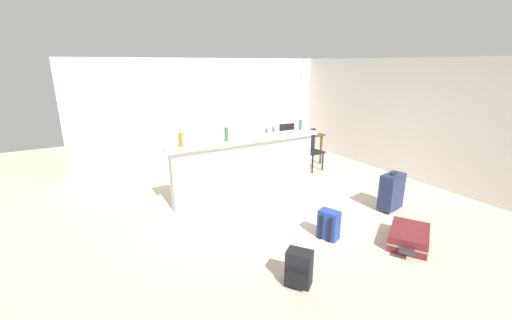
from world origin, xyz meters
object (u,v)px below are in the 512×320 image
(dining_chair_near_partition, at_px, (311,148))
(dining_chair_far_side, at_px, (285,139))
(bottle_green, at_px, (226,134))
(pendant_lamp, at_px, (301,82))
(bottle_amber, at_px, (181,140))
(dining_table, at_px, (297,138))
(suitcase_flat_maroon, at_px, (409,237))
(backpack_black, at_px, (299,269))
(backpack_blue, at_px, (329,225))
(bottle_blue, at_px, (300,125))
(suitcase_upright_navy, at_px, (391,191))
(bottle_clear, at_px, (270,128))

(dining_chair_near_partition, xyz_separation_m, dining_chair_far_side, (-0.01, 1.03, 0.00))
(bottle_green, distance_m, pendant_lamp, 2.88)
(bottle_amber, relative_size, dining_table, 0.22)
(suitcase_flat_maroon, bearing_deg, backpack_black, 177.48)
(bottle_amber, relative_size, backpack_blue, 0.56)
(bottle_blue, relative_size, backpack_black, 0.49)
(backpack_black, bearing_deg, dining_table, 53.31)
(dining_table, xyz_separation_m, suitcase_upright_navy, (-0.25, -2.96, -0.32))
(bottle_clear, bearing_deg, suitcase_flat_maroon, -76.34)
(bottle_amber, bearing_deg, dining_chair_far_side, 27.69)
(dining_chair_near_partition, bearing_deg, suitcase_upright_navy, -96.00)
(dining_chair_far_side, xyz_separation_m, suitcase_upright_navy, (-0.25, -3.44, -0.19))
(suitcase_upright_navy, distance_m, backpack_blue, 1.56)
(pendant_lamp, bearing_deg, dining_table, 174.34)
(dining_table, distance_m, dining_chair_near_partition, 0.56)
(bottle_blue, bearing_deg, bottle_green, -176.43)
(dining_chair_near_partition, distance_m, backpack_black, 4.26)
(bottle_clear, height_order, bottle_blue, bottle_clear)
(bottle_blue, relative_size, dining_chair_near_partition, 0.22)
(suitcase_flat_maroon, bearing_deg, backpack_blue, 140.67)
(bottle_blue, height_order, suitcase_flat_maroon, bottle_blue)
(dining_chair_near_partition, height_order, suitcase_flat_maroon, dining_chair_near_partition)
(bottle_clear, bearing_deg, bottle_blue, 9.78)
(suitcase_flat_maroon, distance_m, backpack_blue, 1.08)
(pendant_lamp, bearing_deg, backpack_black, -127.41)
(dining_table, height_order, dining_chair_far_side, dining_chair_far_side)
(bottle_green, height_order, bottle_clear, bottle_clear)
(bottle_green, bearing_deg, bottle_amber, -179.14)
(suitcase_flat_maroon, bearing_deg, dining_chair_near_partition, 73.70)
(bottle_green, relative_size, backpack_black, 0.57)
(bottle_amber, xyz_separation_m, dining_chair_near_partition, (3.25, 0.68, -0.70))
(dining_table, xyz_separation_m, backpack_blue, (-1.79, -3.14, -0.44))
(dining_chair_near_partition, distance_m, pendant_lamp, 1.54)
(bottle_amber, height_order, backpack_blue, bottle_amber)
(bottle_clear, bearing_deg, backpack_blue, -96.22)
(bottle_clear, height_order, suitcase_flat_maroon, bottle_clear)
(bottle_blue, height_order, pendant_lamp, pendant_lamp)
(pendant_lamp, bearing_deg, backpack_blue, -120.73)
(bottle_blue, bearing_deg, pendant_lamp, 52.50)
(pendant_lamp, bearing_deg, bottle_clear, -143.28)
(bottle_green, distance_m, suitcase_flat_maroon, 3.21)
(dining_chair_far_side, relative_size, backpack_blue, 2.21)
(dining_chair_far_side, height_order, suitcase_upright_navy, dining_chair_far_side)
(dining_chair_far_side, xyz_separation_m, pendant_lamp, (0.07, -0.49, 1.44))
(dining_table, relative_size, pendant_lamp, 1.67)
(dining_table, distance_m, suitcase_upright_navy, 2.99)
(suitcase_flat_maroon, relative_size, backpack_blue, 2.09)
(bottle_amber, relative_size, pendant_lamp, 0.36)
(bottle_green, relative_size, bottle_blue, 1.18)
(dining_chair_far_side, xyz_separation_m, suitcase_flat_maroon, (-0.95, -4.31, -0.41))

